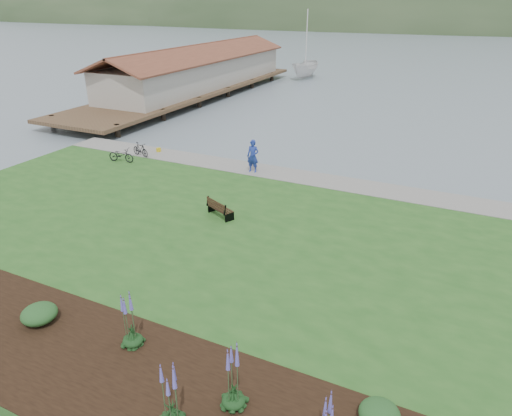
{
  "coord_description": "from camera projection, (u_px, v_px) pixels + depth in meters",
  "views": [
    {
      "loc": [
        8.4,
        -16.81,
        9.91
      ],
      "look_at": [
        0.31,
        0.07,
        1.3
      ],
      "focal_mm": 32.0,
      "sensor_mm": 36.0,
      "label": 1
    }
  ],
  "objects": [
    {
      "name": "pannier",
      "position": [
        159.0,
        150.0,
        30.99
      ],
      "size": [
        0.27,
        0.32,
        0.29
      ],
      "primitive_type": "cube",
      "rotation": [
        0.0,
        0.0,
        -0.39
      ],
      "color": "yellow",
      "rests_on": "lawn"
    },
    {
      "name": "park_bench",
      "position": [
        219.0,
        208.0,
        21.67
      ],
      "size": [
        1.57,
        1.14,
        0.9
      ],
      "rotation": [
        0.0,
        0.0,
        -0.43
      ],
      "color": "black",
      "rests_on": "lawn"
    },
    {
      "name": "bicycle_b",
      "position": [
        140.0,
        149.0,
        30.07
      ],
      "size": [
        0.8,
        1.57,
        0.91
      ],
      "primitive_type": "imported",
      "rotation": [
        0.0,
        0.0,
        1.32
      ],
      "color": "black",
      "rests_on": "lawn"
    },
    {
      "name": "echium_4",
      "position": [
        130.0,
        320.0,
        13.34
      ],
      "size": [
        0.62,
        0.62,
        2.24
      ],
      "color": "#133416",
      "rests_on": "garden_bed"
    },
    {
      "name": "sailboat",
      "position": [
        305.0,
        79.0,
        61.91
      ],
      "size": [
        11.29,
        11.47,
        27.79
      ],
      "primitive_type": "imported",
      "rotation": [
        0.0,
        0.0,
        -0.07
      ],
      "color": "silver",
      "rests_on": "ground"
    },
    {
      "name": "pier_pavilion",
      "position": [
        198.0,
        71.0,
        50.51
      ],
      "size": [
        8.0,
        36.0,
        5.4
      ],
      "color": "#4C3826",
      "rests_on": "ground"
    },
    {
      "name": "echium_0",
      "position": [
        171.0,
        398.0,
        10.77
      ],
      "size": [
        0.62,
        0.62,
        2.18
      ],
      "color": "#133416",
      "rests_on": "garden_bed"
    },
    {
      "name": "lawn",
      "position": [
        229.0,
        248.0,
        19.49
      ],
      "size": [
        34.0,
        20.0,
        0.4
      ],
      "primitive_type": "cube",
      "color": "#26591F",
      "rests_on": "ground"
    },
    {
      "name": "echium_1",
      "position": [
        233.0,
        378.0,
        11.29
      ],
      "size": [
        0.62,
        0.62,
        2.37
      ],
      "color": "#133416",
      "rests_on": "garden_bed"
    },
    {
      "name": "ground",
      "position": [
        249.0,
        233.0,
        21.21
      ],
      "size": [
        600.0,
        600.0,
        0.0
      ],
      "primitive_type": "plane",
      "color": "slate",
      "rests_on": "ground"
    },
    {
      "name": "shrub_0",
      "position": [
        39.0,
        314.0,
        14.6
      ],
      "size": [
        1.13,
        1.13,
        0.57
      ],
      "primitive_type": "ellipsoid",
      "color": "#1E4C21",
      "rests_on": "garden_bed"
    },
    {
      "name": "garden_bed",
      "position": [
        185.0,
        400.0,
        11.83
      ],
      "size": [
        24.0,
        4.4,
        0.04
      ],
      "primitive_type": "cube",
      "color": "black",
      "rests_on": "lawn"
    },
    {
      "name": "bicycle_a",
      "position": [
        121.0,
        155.0,
        29.02
      ],
      "size": [
        0.85,
        1.82,
        0.92
      ],
      "primitive_type": "imported",
      "rotation": [
        0.0,
        0.0,
        1.71
      ],
      "color": "black",
      "rests_on": "lawn"
    },
    {
      "name": "person",
      "position": [
        253.0,
        153.0,
        26.99
      ],
      "size": [
        0.87,
        0.62,
        2.33
      ],
      "primitive_type": "imported",
      "rotation": [
        0.0,
        0.0,
        0.04
      ],
      "color": "#22369C",
      "rests_on": "lawn"
    },
    {
      "name": "shoreline_path",
      "position": [
        302.0,
        177.0,
        26.69
      ],
      "size": [
        34.0,
        2.2,
        0.03
      ],
      "primitive_type": "cube",
      "color": "gray",
      "rests_on": "lawn"
    },
    {
      "name": "shrub_2",
      "position": [
        380.0,
        414.0,
        11.11
      ],
      "size": [
        1.02,
        1.02,
        0.51
      ],
      "primitive_type": "ellipsoid",
      "color": "#1E4C21",
      "rests_on": "garden_bed"
    }
  ]
}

